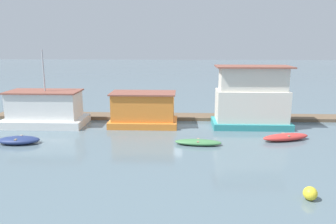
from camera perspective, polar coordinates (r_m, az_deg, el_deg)
name	(u,v)px	position (r m, az deg, el deg)	size (l,w,h in m)	color
ground_plane	(168,125)	(29.08, 0.08, -2.27)	(200.00, 200.00, 0.00)	slate
dock_walkway	(170,117)	(31.58, 0.27, -0.81)	(33.80, 2.15, 0.30)	brown
houseboat_white	(45,110)	(30.72, -20.60, 0.40)	(6.98, 3.75, 6.61)	white
houseboat_orange	(143,110)	(28.62, -4.30, 0.37)	(5.86, 3.21, 2.97)	orange
houseboat_teal	(252,99)	(28.95, 14.36, 2.15)	(6.59, 3.23, 5.26)	teal
dinghy_navy	(19,140)	(26.21, -24.55, -4.47)	(3.10, 1.67, 0.53)	navy
dinghy_green	(198,142)	(23.69, 5.26, -5.27)	(3.41, 1.30, 0.39)	#47844C
dinghy_red	(286,137)	(26.13, 19.81, -4.12)	(3.87, 2.08, 0.53)	red
mooring_post_near_left	(220,111)	(30.29, 8.96, 0.12)	(0.27, 0.27, 2.01)	#846B4C
mooring_post_far_right	(36,111)	(33.06, -22.07, 0.13)	(0.31, 0.31, 1.72)	brown
buoy_yellow	(310,193)	(17.18, 23.52, -12.87)	(0.66, 0.66, 0.66)	yellow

